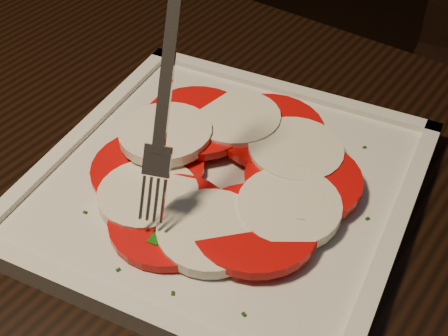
{
  "coord_description": "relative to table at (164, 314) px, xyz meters",
  "views": [
    {
      "loc": [
        0.33,
        -0.3,
        1.14
      ],
      "look_at": [
        0.09,
        0.02,
        0.78
      ],
      "focal_mm": 50.0,
      "sensor_mm": 36.0,
      "label": 1
    }
  ],
  "objects": [
    {
      "name": "table",
      "position": [
        0.0,
        0.0,
        0.0
      ],
      "size": [
        1.21,
        0.82,
        0.75
      ],
      "rotation": [
        0.0,
        0.0,
        0.01
      ],
      "color": "black",
      "rests_on": "ground"
    },
    {
      "name": "caprese_salad",
      "position": [
        0.01,
        0.08,
        0.12
      ],
      "size": [
        0.25,
        0.25,
        0.03
      ],
      "color": "red",
      "rests_on": "plate"
    },
    {
      "name": "fork",
      "position": [
        -0.02,
        0.05,
        0.22
      ],
      "size": [
        0.08,
        0.11,
        0.17
      ],
      "primitive_type": null,
      "rotation": [
        0.0,
        0.0,
        0.38
      ],
      "color": "white",
      "rests_on": "caprese_salad"
    },
    {
      "name": "plate",
      "position": [
        0.01,
        0.08,
        0.11
      ],
      "size": [
        0.37,
        0.37,
        0.01
      ],
      "primitive_type": "cube",
      "rotation": [
        0.0,
        0.0,
        0.19
      ],
      "color": "silver",
      "rests_on": "table"
    }
  ]
}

